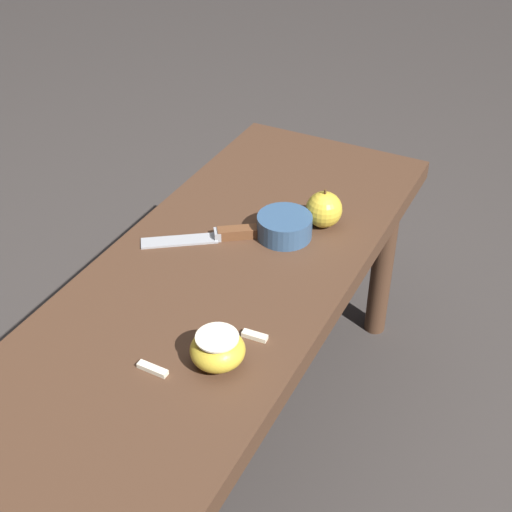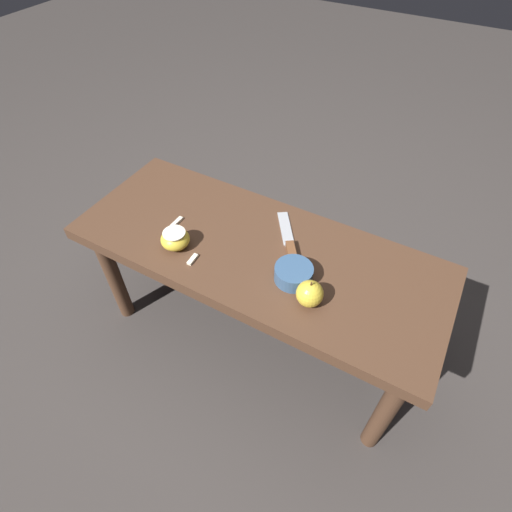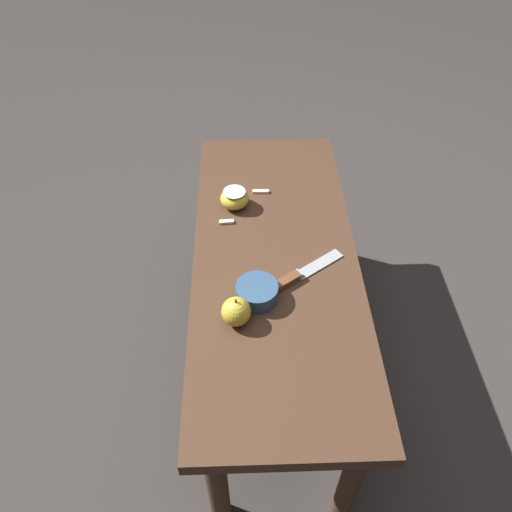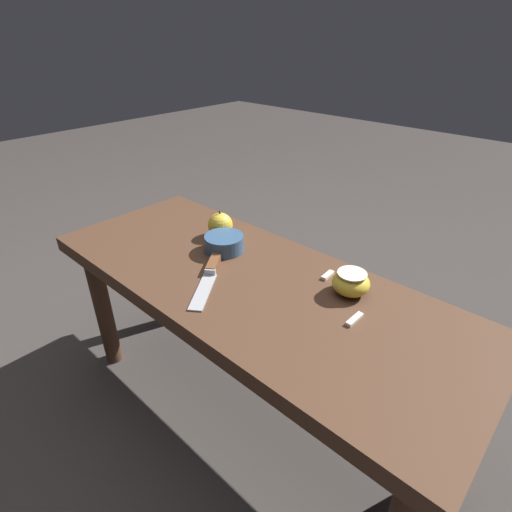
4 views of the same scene
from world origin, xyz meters
name	(u,v)px [view 4 (image 4 of 4)]	position (x,y,z in m)	size (l,w,h in m)	color
ground_plane	(251,410)	(0.00, 0.00, 0.00)	(8.00, 8.00, 0.00)	#383330
wooden_bench	(250,300)	(0.00, 0.00, 0.40)	(1.10, 0.44, 0.47)	#472D1E
knife	(212,269)	(0.09, 0.04, 0.48)	(0.16, 0.22, 0.02)	#9EA0A5
apple_whole	(220,225)	(0.21, -0.10, 0.50)	(0.07, 0.07, 0.08)	gold
apple_cut	(351,283)	(-0.21, -0.11, 0.50)	(0.08, 0.08, 0.05)	gold
apple_slice_near_knife	(328,275)	(-0.13, -0.13, 0.47)	(0.02, 0.04, 0.01)	silver
apple_slice_center	(355,319)	(-0.27, -0.03, 0.47)	(0.01, 0.05, 0.01)	silver
bowl	(224,243)	(0.14, -0.05, 0.49)	(0.10, 0.10, 0.04)	#335175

